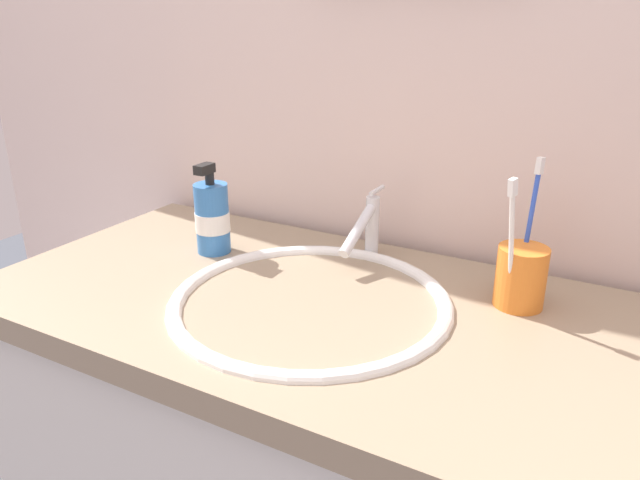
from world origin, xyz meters
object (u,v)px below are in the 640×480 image
(toothbrush_cup, at_px, (521,277))
(toothbrush_white, at_px, (511,238))
(faucet, at_px, (367,226))
(soap_dispenser, at_px, (212,218))
(toothbrush_blue, at_px, (530,220))

(toothbrush_cup, bearing_deg, toothbrush_white, -108.24)
(toothbrush_white, bearing_deg, faucet, 159.75)
(faucet, distance_m, soap_dispenser, 0.27)
(faucet, height_order, toothbrush_blue, toothbrush_blue)
(toothbrush_blue, relative_size, soap_dispenser, 1.28)
(toothbrush_cup, relative_size, soap_dispenser, 0.56)
(toothbrush_blue, height_order, toothbrush_white, toothbrush_blue)
(toothbrush_cup, bearing_deg, toothbrush_blue, 93.50)
(faucet, bearing_deg, toothbrush_cup, -11.74)
(faucet, bearing_deg, toothbrush_white, -20.25)
(toothbrush_cup, distance_m, soap_dispenser, 0.53)
(toothbrush_cup, distance_m, toothbrush_blue, 0.08)
(toothbrush_white, bearing_deg, soap_dispenser, -178.85)
(toothbrush_blue, xyz_separation_m, soap_dispenser, (-0.52, -0.08, -0.06))
(toothbrush_blue, relative_size, toothbrush_white, 1.06)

